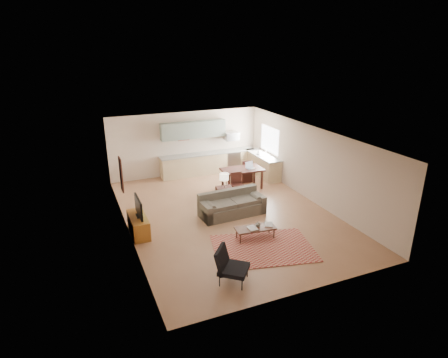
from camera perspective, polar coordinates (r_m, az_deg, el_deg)
name	(u,v)px	position (r m, az deg, el deg)	size (l,w,h in m)	color
room	(228,176)	(12.07, 0.55, 0.44)	(9.00, 9.00, 9.00)	#996847
kitchen_counter_back	(209,163)	(16.35, -2.38, 2.47)	(4.26, 0.64, 0.92)	tan
kitchen_counter_right	(262,165)	(16.13, 5.88, 2.14)	(0.64, 2.26, 0.92)	tan
kitchen_range	(232,160)	(16.75, 1.15, 2.88)	(0.62, 0.62, 0.90)	#A5A8AD
kitchen_microwave	(231,136)	(16.47, 1.15, 6.56)	(0.62, 0.40, 0.35)	#A5A8AD
upper_cabinets	(193,130)	(15.90, -4.69, 7.48)	(2.80, 0.34, 0.70)	gray
window_right	(270,140)	(15.98, 6.97, 5.98)	(0.02, 1.40, 1.05)	white
wall_art_left	(121,175)	(12.04, -15.37, 0.65)	(0.06, 0.42, 1.10)	olive
triptych	(183,135)	(15.96, -6.20, 6.74)	(1.70, 0.04, 0.50)	beige
rug	(263,248)	(10.67, 5.97, -10.43)	(2.74, 1.90, 0.02)	maroon
sofa	(232,204)	(12.39, 1.26, -3.81)	(2.25, 0.98, 0.78)	#575144
coffee_table	(255,233)	(11.07, 4.79, -8.18)	(1.19, 0.47, 0.36)	#49281B
book_a	(248,229)	(10.86, 3.75, -7.60)	(0.24, 0.33, 0.03)	maroon
book_b	(265,224)	(11.18, 6.22, -6.86)	(0.36, 0.39, 0.02)	navy
vase	(258,224)	(11.02, 5.19, -6.83)	(0.16, 0.16, 0.16)	black
armchair	(234,266)	(9.09, 1.51, -13.12)	(0.76, 0.76, 0.87)	black
tv_credenza	(138,225)	(11.53, -12.91, -6.84)	(0.48, 1.25, 0.58)	#99571B
tv	(139,207)	(11.29, -12.89, -4.19)	(0.10, 0.96, 0.58)	black
console_table	(224,195)	(13.23, 0.02, -2.51)	(0.55, 0.37, 0.64)	#361814
table_lamp	(224,180)	(13.02, 0.02, -0.17)	(0.31, 0.31, 0.51)	beige
dining_table	(242,179)	(14.63, 2.77, 0.07)	(1.59, 0.91, 0.81)	#361814
dining_chair_near	(238,185)	(13.84, 2.12, -0.92)	(0.43, 0.45, 0.90)	#361814
dining_chair_far	(246,170)	(15.38, 3.36, 1.34)	(0.45, 0.47, 0.94)	#361814
laptop	(251,165)	(14.50, 4.12, 2.07)	(0.34, 0.25, 0.25)	#A5A8AD
soap_bottle	(259,152)	(16.07, 5.35, 4.15)	(0.10, 0.10, 0.19)	beige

